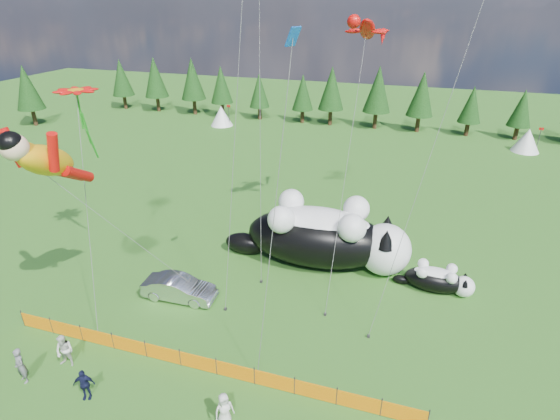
# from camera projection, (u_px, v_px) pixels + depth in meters

# --- Properties ---
(ground) EXTENTS (160.00, 160.00, 0.00)m
(ground) POSITION_uv_depth(u_px,v_px,m) (223.00, 331.00, 24.59)
(ground) COLOR #0F3C0B
(ground) RESTS_ON ground
(safety_fence) EXTENTS (22.06, 0.06, 1.10)m
(safety_fence) POSITION_uv_depth(u_px,v_px,m) (198.00, 362.00, 21.79)
(safety_fence) COLOR #262626
(safety_fence) RESTS_ON ground
(tree_line) EXTENTS (90.00, 4.00, 8.00)m
(tree_line) POSITION_uv_depth(u_px,v_px,m) (352.00, 99.00, 61.39)
(tree_line) COLOR black
(tree_line) RESTS_ON ground
(festival_tents) EXTENTS (50.00, 3.20, 2.80)m
(festival_tents) POSITION_uv_depth(u_px,v_px,m) (431.00, 133.00, 55.31)
(festival_tents) COLOR white
(festival_tents) RESTS_ON ground
(cat_large) EXTENTS (13.14, 5.07, 4.74)m
(cat_large) POSITION_uv_depth(u_px,v_px,m) (325.00, 235.00, 29.82)
(cat_large) COLOR black
(cat_large) RESTS_ON ground
(cat_small) EXTENTS (5.00, 1.92, 1.80)m
(cat_small) POSITION_uv_depth(u_px,v_px,m) (439.00, 279.00, 27.61)
(cat_small) COLOR black
(cat_small) RESTS_ON ground
(car) EXTENTS (4.64, 1.82, 1.50)m
(car) POSITION_uv_depth(u_px,v_px,m) (179.00, 288.00, 26.91)
(car) COLOR silver
(car) RESTS_ON ground
(spectator_a) EXTENTS (0.83, 0.68, 1.96)m
(spectator_a) POSITION_uv_depth(u_px,v_px,m) (20.00, 366.00, 20.97)
(spectator_a) COLOR slate
(spectator_a) RESTS_ON ground
(spectator_b) EXTENTS (0.96, 0.63, 1.88)m
(spectator_b) POSITION_uv_depth(u_px,v_px,m) (65.00, 351.00, 21.90)
(spectator_b) COLOR silver
(spectator_b) RESTS_ON ground
(spectator_c) EXTENTS (1.10, 0.83, 1.68)m
(spectator_c) POSITION_uv_depth(u_px,v_px,m) (84.00, 384.00, 20.15)
(spectator_c) COLOR #141737
(spectator_c) RESTS_ON ground
(spectator_e) EXTENTS (1.01, 1.01, 1.78)m
(spectator_e) POSITION_uv_depth(u_px,v_px,m) (224.00, 410.00, 18.84)
(spectator_e) COLOR silver
(spectator_e) RESTS_ON ground
(superhero_kite) EXTENTS (7.89, 7.44, 13.15)m
(superhero_kite) POSITION_uv_depth(u_px,v_px,m) (47.00, 161.00, 20.65)
(superhero_kite) COLOR #EDA20C
(superhero_kite) RESTS_ON ground
(gecko_kite) EXTENTS (3.05, 12.09, 17.58)m
(gecko_kite) POSITION_uv_depth(u_px,v_px,m) (367.00, 30.00, 27.06)
(gecko_kite) COLOR red
(gecko_kite) RESTS_ON ground
(flower_kite) EXTENTS (5.28, 7.74, 13.96)m
(flower_kite) POSITION_uv_depth(u_px,v_px,m) (76.00, 94.00, 24.68)
(flower_kite) COLOR red
(flower_kite) RESTS_ON ground
(diamond_kite_c) EXTENTS (1.07, 3.93, 16.36)m
(diamond_kite_c) POSITION_uv_depth(u_px,v_px,m) (291.00, 54.00, 17.41)
(diamond_kite_c) COLOR blue
(diamond_kite_c) RESTS_ON ground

